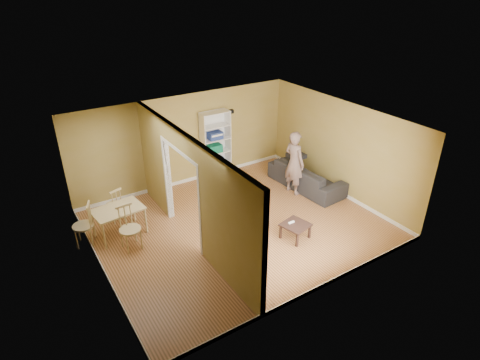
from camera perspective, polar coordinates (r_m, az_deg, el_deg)
name	(u,v)px	position (r m, az deg, el deg)	size (l,w,h in m)	color
room_shell	(237,178)	(9.18, -0.38, 0.32)	(6.50, 6.50, 6.50)	tan
partition	(190,191)	(8.68, -7.10, -1.62)	(0.22, 5.50, 2.60)	olive
wall_speaker	(232,111)	(11.81, -1.19, 9.73)	(0.10, 0.10, 0.10)	black
sofa	(307,173)	(11.48, 9.44, 0.99)	(1.01, 2.35, 0.89)	#2A2B30
person	(295,158)	(10.91, 7.77, 3.18)	(0.60, 0.77, 2.11)	slate
bookshelf	(215,145)	(11.74, -3.63, 4.99)	(0.86, 0.38, 2.04)	white
paper_box_navy_a	(216,161)	(11.89, -3.42, 2.76)	(0.42, 0.27, 0.21)	navy
paper_box_teal	(214,148)	(11.70, -3.75, 4.51)	(0.45, 0.29, 0.23)	#2E8F75
paper_box_navy_b	(215,135)	(11.58, -3.56, 6.34)	(0.41, 0.27, 0.21)	navy
coffee_table	(295,226)	(9.31, 7.90, -6.53)	(0.57, 0.57, 0.38)	#31201A
game_controller	(291,222)	(9.30, 7.31, -5.99)	(0.16, 0.04, 0.03)	white
dining_table	(118,212)	(9.62, -16.97, -4.35)	(1.10, 0.73, 0.69)	tan
chair_left	(83,225)	(9.58, -21.43, -5.94)	(0.47, 0.47, 1.03)	#DABC87
chair_near	(130,228)	(9.13, -15.39, -6.65)	(0.47, 0.47, 1.04)	#D2B67A
chair_far	(114,204)	(10.27, -17.51, -3.29)	(0.42, 0.42, 0.91)	tan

